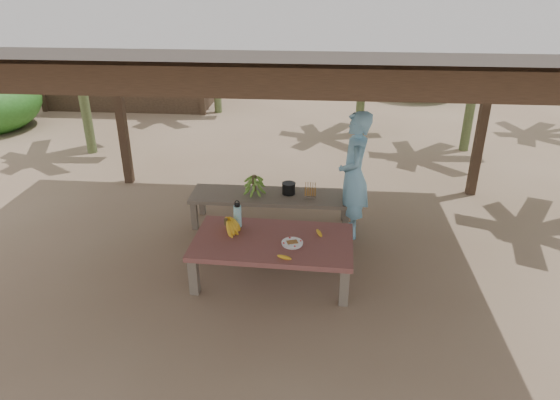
# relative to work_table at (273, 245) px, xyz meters

# --- Properties ---
(ground) EXTENTS (80.00, 80.00, 0.00)m
(ground) POSITION_rel_work_table_xyz_m (0.11, 0.32, -0.43)
(ground) COLOR brown
(ground) RESTS_ON ground
(pavilion) EXTENTS (6.60, 5.60, 2.95)m
(pavilion) POSITION_rel_work_table_xyz_m (0.10, 0.30, 2.34)
(pavilion) COLOR black
(pavilion) RESTS_ON ground
(work_table) EXTENTS (1.84, 1.07, 0.50)m
(work_table) POSITION_rel_work_table_xyz_m (0.00, 0.00, 0.00)
(work_table) COLOR brown
(work_table) RESTS_ON ground
(bench) EXTENTS (2.20, 0.60, 0.45)m
(bench) POSITION_rel_work_table_xyz_m (-0.16, 1.32, -0.04)
(bench) COLOR brown
(bench) RESTS_ON ground
(ripe_banana_bunch) EXTENTS (0.37, 0.33, 0.19)m
(ripe_banana_bunch) POSITION_rel_work_table_xyz_m (-0.56, 0.13, 0.16)
(ripe_banana_bunch) COLOR yellow
(ripe_banana_bunch) RESTS_ON work_table
(plate) EXTENTS (0.24, 0.24, 0.04)m
(plate) POSITION_rel_work_table_xyz_m (0.23, -0.09, 0.08)
(plate) COLOR white
(plate) RESTS_ON work_table
(loose_banana_front) EXTENTS (0.16, 0.07, 0.04)m
(loose_banana_front) POSITION_rel_work_table_xyz_m (0.16, -0.40, 0.09)
(loose_banana_front) COLOR yellow
(loose_banana_front) RESTS_ON work_table
(loose_banana_side) EXTENTS (0.09, 0.15, 0.04)m
(loose_banana_side) POSITION_rel_work_table_xyz_m (0.52, 0.16, 0.09)
(loose_banana_side) COLOR yellow
(loose_banana_side) RESTS_ON work_table
(water_flask) EXTENTS (0.09, 0.09, 0.34)m
(water_flask) POSITION_rel_work_table_xyz_m (-0.45, 0.29, 0.21)
(water_flask) COLOR #42BCD0
(water_flask) RESTS_ON work_table
(green_banana_stalk) EXTENTS (0.26, 0.26, 0.29)m
(green_banana_stalk) POSITION_rel_work_table_xyz_m (-0.39, 1.32, 0.16)
(green_banana_stalk) COLOR #598C2D
(green_banana_stalk) RESTS_ON bench
(cooking_pot) EXTENTS (0.18, 0.18, 0.15)m
(cooking_pot) POSITION_rel_work_table_xyz_m (0.08, 1.38, 0.09)
(cooking_pot) COLOR black
(cooking_pot) RESTS_ON bench
(skewer_rack) EXTENTS (0.18, 0.08, 0.24)m
(skewer_rack) POSITION_rel_work_table_xyz_m (0.38, 1.27, 0.14)
(skewer_rack) COLOR #A57F47
(skewer_rack) RESTS_ON bench
(woman) EXTENTS (0.41, 0.62, 1.70)m
(woman) POSITION_rel_work_table_xyz_m (0.94, 1.14, 0.41)
(woman) COLOR #6FADD3
(woman) RESTS_ON ground
(hut) EXTENTS (4.40, 3.43, 2.85)m
(hut) POSITION_rel_work_table_xyz_m (-4.39, 8.32, 0.67)
(hut) COLOR black
(hut) RESTS_ON ground
(banana_plant_ne) EXTENTS (1.80, 1.80, 3.24)m
(banana_plant_ne) POSITION_rel_work_table_xyz_m (3.32, 4.74, 2.32)
(banana_plant_ne) COLOR #596638
(banana_plant_ne) RESTS_ON ground
(banana_plant_n) EXTENTS (1.80, 1.80, 2.60)m
(banana_plant_n) POSITION_rel_work_table_xyz_m (1.31, 5.70, 1.69)
(banana_plant_n) COLOR #596638
(banana_plant_n) RESTS_ON ground
(banana_plant_w) EXTENTS (1.80, 1.80, 2.84)m
(banana_plant_w) POSITION_rel_work_table_xyz_m (-3.94, 3.98, 1.93)
(banana_plant_w) COLOR #596638
(banana_plant_w) RESTS_ON ground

